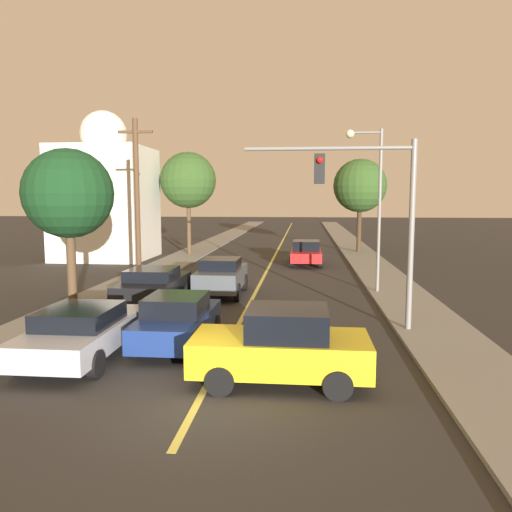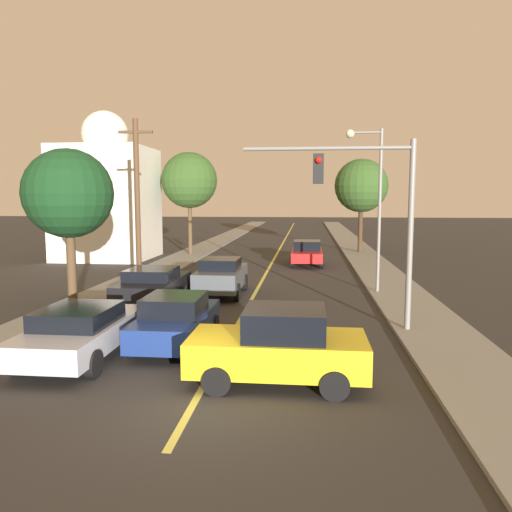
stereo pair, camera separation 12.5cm
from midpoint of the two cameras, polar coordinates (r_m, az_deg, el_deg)
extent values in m
plane|color=#2D2B28|center=(10.60, -6.77, -16.43)|extent=(200.00, 200.00, 0.00)
cube|color=#2D2B28|center=(45.75, 3.15, 1.44)|extent=(9.90, 80.00, 0.01)
cube|color=#D1C14C|center=(45.74, 3.15, 1.45)|extent=(0.16, 76.00, 0.00)
cube|color=gray|center=(46.45, -4.52, 1.57)|extent=(2.50, 80.00, 0.12)
cube|color=gray|center=(45.86, 10.91, 1.41)|extent=(2.50, 80.00, 0.12)
cube|color=navy|center=(14.31, -8.82, -7.68)|extent=(1.76, 3.98, 0.65)
cube|color=black|center=(14.03, -9.03, -5.51)|extent=(1.55, 1.79, 0.53)
cylinder|color=black|center=(15.76, -10.61, -7.59)|extent=(0.22, 0.60, 0.60)
cylinder|color=black|center=(15.38, -4.59, -7.85)|extent=(0.22, 0.60, 0.60)
cylinder|color=black|center=(13.51, -13.62, -10.08)|extent=(0.22, 0.60, 0.60)
cylinder|color=black|center=(13.06, -6.59, -10.52)|extent=(0.22, 0.60, 0.60)
cube|color=#474C51|center=(21.34, -3.81, -2.48)|extent=(1.77, 3.95, 0.79)
cube|color=black|center=(21.10, -3.90, -0.88)|extent=(1.55, 1.78, 0.45)
cylinder|color=black|center=(22.75, -5.37, -2.94)|extent=(0.22, 0.74, 0.74)
cylinder|color=black|center=(22.48, -1.16, -3.03)|extent=(0.22, 0.74, 0.74)
cylinder|color=black|center=(20.39, -6.71, -4.07)|extent=(0.22, 0.74, 0.74)
cylinder|color=black|center=(20.09, -2.03, -4.19)|extent=(0.22, 0.74, 0.74)
cube|color=#A5A8B2|center=(13.89, -19.00, -8.38)|extent=(1.96, 4.63, 0.60)
cube|color=black|center=(13.60, -19.41, -6.45)|extent=(1.72, 2.08, 0.44)
cylinder|color=black|center=(15.60, -19.85, -7.90)|extent=(0.22, 0.67, 0.67)
cylinder|color=black|center=(14.90, -13.34, -8.36)|extent=(0.22, 0.67, 0.67)
cylinder|color=black|center=(13.18, -25.36, -10.82)|extent=(0.22, 0.67, 0.67)
cylinder|color=black|center=(12.34, -17.81, -11.67)|extent=(0.22, 0.67, 0.67)
cube|color=black|center=(19.40, -11.46, -3.65)|extent=(1.92, 4.30, 0.77)
cube|color=black|center=(19.15, -11.65, -2.00)|extent=(1.69, 1.94, 0.42)
cylinder|color=black|center=(21.00, -12.73, -3.97)|extent=(0.22, 0.68, 0.68)
cylinder|color=black|center=(20.49, -7.88, -4.12)|extent=(0.22, 0.68, 0.68)
cylinder|color=black|center=(18.54, -15.37, -5.44)|extent=(0.22, 0.68, 0.68)
cylinder|color=black|center=(17.97, -9.91, -5.69)|extent=(0.22, 0.68, 0.68)
cube|color=red|center=(31.15, 5.95, 0.14)|extent=(1.85, 4.45, 0.57)
cube|color=black|center=(31.27, 5.96, 1.23)|extent=(1.62, 2.00, 0.58)
cylinder|color=black|center=(29.83, 7.62, -0.72)|extent=(0.22, 0.70, 0.70)
cylinder|color=black|center=(29.83, 4.26, -0.68)|extent=(0.22, 0.70, 0.70)
cylinder|color=black|center=(32.57, 7.48, -0.10)|extent=(0.22, 0.70, 0.70)
cylinder|color=black|center=(32.57, 4.40, -0.07)|extent=(0.22, 0.70, 0.70)
cube|color=gold|center=(11.42, 2.79, -10.96)|extent=(3.97, 1.88, 0.75)
cube|color=black|center=(11.22, 3.63, -7.58)|extent=(1.78, 1.65, 0.64)
cylinder|color=black|center=(10.84, -4.20, -14.06)|extent=(0.63, 0.22, 0.63)
cylinder|color=black|center=(12.50, -2.74, -11.19)|extent=(0.63, 0.22, 0.63)
cylinder|color=black|center=(10.71, 9.31, -14.40)|extent=(0.63, 0.22, 0.63)
cylinder|color=black|center=(12.39, 8.82, -11.44)|extent=(0.63, 0.22, 0.63)
cylinder|color=slate|center=(15.84, 17.43, 2.21)|extent=(0.18, 0.18, 5.77)
cylinder|color=slate|center=(15.57, 8.36, 12.09)|extent=(5.09, 0.12, 0.12)
cube|color=black|center=(15.51, 7.37, 9.86)|extent=(0.32, 0.28, 0.90)
sphere|color=red|center=(15.35, 7.40, 10.82)|extent=(0.20, 0.20, 0.20)
cylinder|color=slate|center=(22.02, 14.09, 4.98)|extent=(0.14, 0.14, 6.92)
cylinder|color=slate|center=(22.11, 12.61, 13.62)|extent=(1.31, 0.09, 0.09)
sphere|color=beige|center=(22.04, 10.87, 13.56)|extent=(0.36, 0.36, 0.36)
cylinder|color=#513823|center=(23.67, -13.25, 5.93)|extent=(0.24, 0.24, 7.60)
cube|color=#513823|center=(23.86, -13.46, 13.64)|extent=(1.60, 0.12, 0.12)
cylinder|color=#4C3823|center=(20.50, -20.18, -0.83)|extent=(0.36, 0.36, 3.01)
sphere|color=#143819|center=(20.35, -20.48, 6.72)|extent=(3.39, 3.39, 3.39)
cylinder|color=#4C3823|center=(36.48, -7.44, 3.33)|extent=(0.29, 0.29, 3.90)
sphere|color=#2D4C1E|center=(36.45, -7.52, 8.59)|extent=(3.99, 3.99, 3.99)
cylinder|color=#3D2B1C|center=(38.31, 11.93, 3.14)|extent=(0.34, 0.34, 3.56)
sphere|color=#2D4C1E|center=(38.26, 12.04, 7.87)|extent=(3.96, 3.96, 3.96)
cube|color=silver|center=(35.72, -16.53, 5.78)|extent=(5.89, 5.89, 7.56)
sphere|color=silver|center=(35.97, -16.78, 13.17)|extent=(3.10, 3.10, 3.10)
camera|label=1|loc=(0.06, -89.84, 0.02)|focal=35.00mm
camera|label=2|loc=(0.06, 90.16, -0.02)|focal=35.00mm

